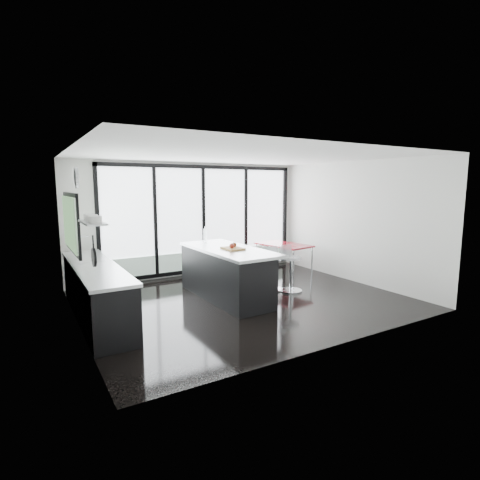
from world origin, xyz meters
TOP-DOWN VIEW (x-y plane):
  - floor at (0.00, 0.00)m, footprint 6.00×5.00m
  - ceiling at (0.00, 0.00)m, footprint 6.00×5.00m
  - wall_back at (0.27, 2.47)m, footprint 6.00×0.09m
  - wall_front at (0.00, -2.50)m, footprint 6.00×0.00m
  - wall_left at (-2.97, 0.27)m, footprint 0.26×5.00m
  - wall_right at (3.00, 0.00)m, footprint 0.00×5.00m
  - counter_cabinets at (-2.67, 0.40)m, footprint 0.69×3.24m
  - island at (-0.25, 0.30)m, footprint 1.09×2.49m
  - bar_stool_near at (1.18, -0.01)m, footprint 0.57×0.57m
  - bar_stool_far at (0.89, 0.27)m, footprint 0.55×0.55m
  - red_table at (2.10, 1.47)m, footprint 1.03×1.52m

SIDE VIEW (x-z plane):
  - floor at x=0.00m, z-range 0.00..0.00m
  - bar_stool_far at x=0.89m, z-range 0.00..0.72m
  - red_table at x=2.10m, z-range 0.00..0.75m
  - bar_stool_near at x=1.18m, z-range 0.00..0.76m
  - counter_cabinets at x=-2.67m, z-range -0.22..1.14m
  - island at x=-0.25m, z-range -0.14..1.17m
  - wall_back at x=0.27m, z-range -0.13..2.67m
  - wall_front at x=0.00m, z-range 0.00..2.80m
  - wall_right at x=3.00m, z-range 0.00..2.80m
  - wall_left at x=-2.97m, z-range 0.16..2.96m
  - ceiling at x=0.00m, z-range 2.80..2.80m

